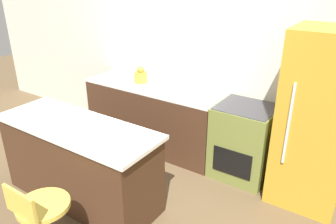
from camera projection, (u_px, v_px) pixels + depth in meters
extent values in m
plane|color=brown|center=(158.00, 160.00, 4.32)|extent=(14.00, 14.00, 0.00)
cube|color=beige|center=(186.00, 53.00, 4.30)|extent=(8.00, 0.06, 2.60)
cube|color=#422819|center=(154.00, 117.00, 4.54)|extent=(1.94, 0.60, 0.86)
cube|color=white|center=(153.00, 87.00, 4.37)|extent=(1.94, 0.60, 0.03)
cube|color=#9EA3A8|center=(134.00, 81.00, 4.53)|extent=(0.44, 0.33, 0.01)
cube|color=#422819|center=(80.00, 164.00, 3.46)|extent=(1.74, 0.63, 0.85)
cube|color=white|center=(76.00, 127.00, 3.28)|extent=(1.81, 0.67, 0.04)
cube|color=olive|center=(243.00, 142.00, 3.87)|extent=(0.66, 0.60, 0.89)
cube|color=black|center=(232.00, 163.00, 3.69)|extent=(0.46, 0.01, 0.31)
cube|color=#333338|center=(247.00, 107.00, 3.69)|extent=(0.62, 0.57, 0.01)
cube|color=gold|center=(317.00, 121.00, 3.28)|extent=(0.69, 0.67, 1.84)
cube|color=silver|center=(289.00, 125.00, 3.09)|extent=(0.02, 0.02, 0.83)
cylinder|color=gold|center=(43.00, 205.00, 2.66)|extent=(0.43, 0.43, 0.04)
cube|color=gold|center=(20.00, 204.00, 2.47)|extent=(0.37, 0.02, 0.23)
cylinder|color=#B29333|center=(141.00, 77.00, 4.46)|extent=(0.18, 0.18, 0.14)
sphere|color=#B29333|center=(141.00, 70.00, 4.41)|extent=(0.10, 0.10, 0.10)
cylinder|color=white|center=(178.00, 87.00, 4.16)|extent=(0.27, 0.27, 0.08)
cylinder|color=white|center=(102.00, 137.00, 2.97)|extent=(0.29, 0.29, 0.07)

